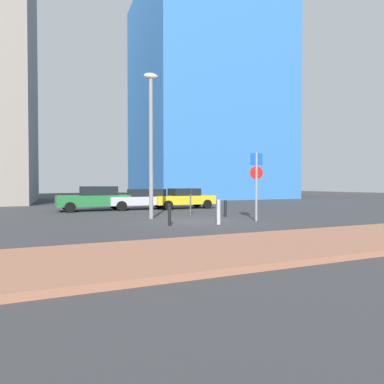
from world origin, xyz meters
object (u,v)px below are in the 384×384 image
parked_car_yellow (184,198)px  parking_meter (190,198)px  traffic_bollard_mid (225,209)px  parked_car_silver (143,199)px  traffic_bollard_far (219,212)px  parked_car_green (95,198)px  parking_sign_post (256,178)px  street_lamp (151,134)px  traffic_bollard_near (169,215)px

parked_car_yellow → parking_meter: parking_meter is taller
traffic_bollard_mid → parked_car_silver: bearing=111.9°
traffic_bollard_far → parked_car_green: bearing=112.6°
parking_meter → parked_car_green: bearing=129.0°
parking_sign_post → street_lamp: street_lamp is taller
street_lamp → traffic_bollard_near: (-0.07, -2.99, -3.75)m
parked_car_silver → parking_sign_post: 9.71m
traffic_bollard_far → parked_car_silver: bearing=95.0°
parked_car_silver → parked_car_yellow: (2.88, -0.33, -0.00)m
parked_car_yellow → traffic_bollard_far: size_ratio=4.13×
parking_meter → traffic_bollard_far: 4.17m
parking_sign_post → traffic_bollard_mid: parking_sign_post is taller
street_lamp → traffic_bollard_near: street_lamp is taller
parking_sign_post → parking_meter: parking_sign_post is taller
parked_car_green → traffic_bollard_mid: 8.99m
parked_car_yellow → street_lamp: size_ratio=0.61×
parking_sign_post → parked_car_silver: bearing=108.3°
traffic_bollard_far → parked_car_yellow: bearing=77.6°
parked_car_yellow → parking_meter: (-1.60, -5.10, 0.22)m
parked_car_yellow → parking_meter: 5.35m
parking_sign_post → traffic_bollard_far: bearing=-168.9°
parking_meter → traffic_bollard_near: parking_meter is taller
parking_sign_post → street_lamp: bearing=145.2°
parked_car_green → parking_sign_post: bearing=-56.1°
parked_car_green → traffic_bollard_near: (1.92, -9.26, -0.36)m
parked_car_yellow → traffic_bollard_mid: bearing=-91.5°
parking_meter → street_lamp: street_lamp is taller
parked_car_silver → parking_sign_post: (3.03, -9.14, 1.25)m
parked_car_green → parked_car_yellow: bearing=-3.5°
parking_meter → street_lamp: bearing=-162.0°
parking_sign_post → parking_meter: size_ratio=2.13×
parked_car_yellow → traffic_bollard_mid: 6.44m
traffic_bollard_mid → parked_car_yellow: bearing=88.5°
parked_car_green → parked_car_yellow: parked_car_green is taller
parking_sign_post → traffic_bollard_near: bearing=-178.9°
parking_sign_post → traffic_bollard_mid: (-0.31, 2.37, -1.56)m
parking_meter → street_lamp: 4.13m
parked_car_green → parked_car_silver: bearing=-0.7°
parked_car_yellow → traffic_bollard_far: (-2.04, -9.23, -0.22)m
parking_meter → traffic_bollard_near: 4.57m
parking_sign_post → traffic_bollard_mid: bearing=97.5°
parked_car_green → parked_car_yellow: size_ratio=1.08×
parked_car_silver → street_lamp: size_ratio=0.61×
street_lamp → traffic_bollard_far: bearing=-59.1°
parked_car_silver → traffic_bollard_mid: parked_car_silver is taller
street_lamp → parked_car_green: bearing=107.6°
parking_sign_post → parked_car_yellow: bearing=91.0°
parked_car_green → parking_sign_post: parking_sign_post is taller
parked_car_green → traffic_bollard_mid: bearing=-49.2°
parking_sign_post → traffic_bollard_far: parking_sign_post is taller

